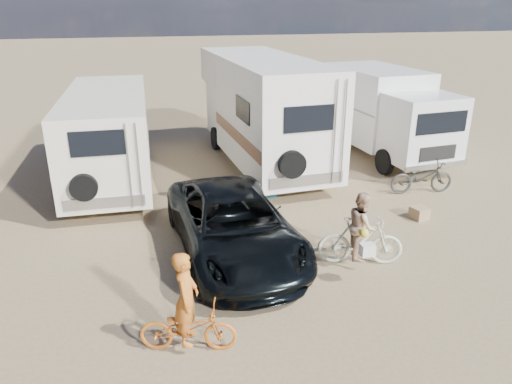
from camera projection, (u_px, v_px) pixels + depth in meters
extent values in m
plane|color=#937B58|center=(353.00, 266.00, 10.70)|extent=(140.00, 140.00, 0.00)
imported|color=black|center=(234.00, 225.00, 10.98)|extent=(2.76, 5.38, 1.45)
imported|color=#C05C16|center=(188.00, 328.00, 8.04)|extent=(1.70, 0.94, 0.85)
imported|color=beige|center=(360.00, 241.00, 10.63)|extent=(1.91, 1.03, 1.10)
imported|color=#C36720|center=(187.00, 308.00, 7.90)|extent=(0.53, 0.68, 1.64)
imported|color=tan|center=(361.00, 233.00, 10.56)|extent=(0.76, 0.86, 1.50)
imported|color=#2B2D2A|center=(422.00, 177.00, 14.58)|extent=(1.96, 0.85, 1.00)
cube|color=teal|center=(266.00, 189.00, 14.44)|extent=(0.61, 0.48, 0.45)
cube|color=#987852|center=(419.00, 213.00, 12.98)|extent=(0.49, 0.49, 0.32)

